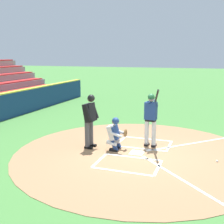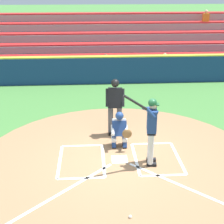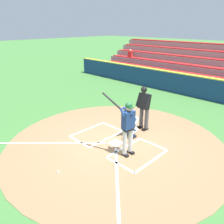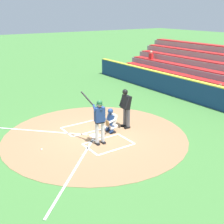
{
  "view_description": "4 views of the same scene",
  "coord_description": "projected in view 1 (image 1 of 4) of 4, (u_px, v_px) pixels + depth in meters",
  "views": [
    {
      "loc": [
        8.75,
        2.25,
        3.19
      ],
      "look_at": [
        -0.17,
        -0.93,
        1.28
      ],
      "focal_mm": 46.18,
      "sensor_mm": 36.0,
      "label": 1
    },
    {
      "loc": [
        0.75,
        8.31,
        4.71
      ],
      "look_at": [
        0.17,
        -0.58,
        1.2
      ],
      "focal_mm": 54.78,
      "sensor_mm": 36.0,
      "label": 2
    },
    {
      "loc": [
        -4.97,
        5.23,
        4.12
      ],
      "look_at": [
        0.05,
        0.13,
        1.27
      ],
      "focal_mm": 35.43,
      "sensor_mm": 36.0,
      "label": 3
    },
    {
      "loc": [
        -10.1,
        5.98,
        5.2
      ],
      "look_at": [
        0.07,
        -0.94,
        0.9
      ],
      "focal_mm": 46.63,
      "sensor_mm": 36.0,
      "label": 4
    }
  ],
  "objects": [
    {
      "name": "baseball",
      "position": [
        217.0,
        161.0,
        8.64
      ],
      "size": [
        0.07,
        0.07,
        0.07
      ],
      "primitive_type": "sphere",
      "color": "white",
      "rests_on": "ground"
    },
    {
      "name": "catcher",
      "position": [
        115.0,
        133.0,
        9.66
      ],
      "size": [
        0.59,
        0.61,
        1.13
      ],
      "color": "black",
      "rests_on": "ground"
    },
    {
      "name": "plate_umpire",
      "position": [
        90.0,
        117.0,
        9.78
      ],
      "size": [
        0.6,
        0.44,
        1.86
      ],
      "color": "#4C4C51",
      "rests_on": "ground"
    },
    {
      "name": "batter",
      "position": [
        151.0,
        116.0,
        9.88
      ],
      "size": [
        1.0,
        0.63,
        2.13
      ],
      "color": "silver",
      "rests_on": "ground"
    },
    {
      "name": "ground_plane",
      "position": [
        137.0,
        153.0,
        9.45
      ],
      "size": [
        120.0,
        120.0,
        0.0
      ],
      "primitive_type": "plane",
      "color": "#427A38"
    },
    {
      "name": "dirt_circle",
      "position": [
        137.0,
        153.0,
        9.45
      ],
      "size": [
        8.0,
        8.0,
        0.01
      ],
      "primitive_type": "cylinder",
      "color": "#99704C",
      "rests_on": "ground"
    },
    {
      "name": "home_plate_and_chalk",
      "position": [
        164.0,
        156.0,
        9.16
      ],
      "size": [
        7.93,
        4.91,
        0.01
      ],
      "color": "white",
      "rests_on": "dirt_circle"
    }
  ]
}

